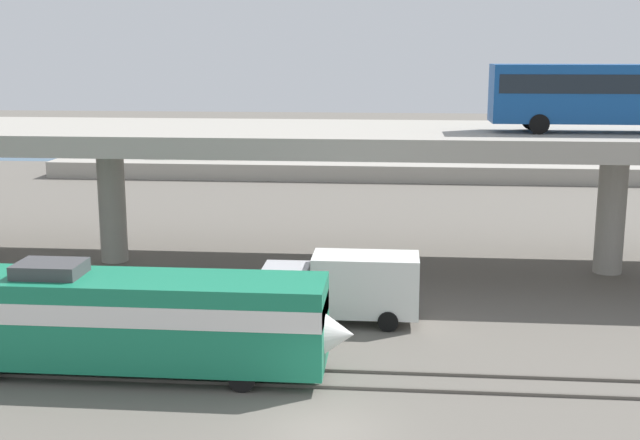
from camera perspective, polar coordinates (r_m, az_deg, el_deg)
The scene contains 17 objects.
ground_plane at distance 26.87m, azimuth 0.24°, elevation -14.30°, with size 260.00×260.00×0.00m, color #605B54.
rail_strip_near at distance 29.78m, azimuth 0.79°, elevation -11.47°, with size 110.00×0.12×0.12m, color #59544C.
rail_strip_far at distance 31.19m, azimuth 1.01°, elevation -10.36°, with size 110.00×0.12×0.12m, color #59544C.
train_locomotive at distance 31.02m, azimuth -12.28°, elevation -6.57°, with size 16.10×3.04×4.18m.
highway_overpass at distance 44.36m, azimuth 2.48°, elevation 5.43°, with size 96.00×10.93×7.62m.
transit_bus_on_overpass at distance 44.32m, azimuth 19.58°, elevation 8.37°, with size 12.00×2.68×3.40m.
service_truck_east at distance 36.13m, azimuth 1.76°, elevation -4.58°, with size 6.80×2.46×3.04m.
pier_parking_lot at distance 79.84m, azimuth 3.64°, elevation 3.82°, with size 59.83×12.61×1.51m, color #9E998E.
parked_car_0 at distance 81.39m, azimuth 1.97°, elevation 5.08°, with size 4.63×1.85×1.50m.
parked_car_1 at distance 80.02m, azimuth 12.26°, elevation 4.70°, with size 4.62×1.87×1.50m.
parked_car_2 at distance 80.65m, azimuth 17.91°, elevation 4.45°, with size 4.15×1.98×1.50m.
parked_car_3 at distance 84.69m, azimuth 18.71°, elevation 4.72°, with size 4.06×1.88×1.50m.
parked_car_4 at distance 80.40m, azimuth -10.52°, elevation 4.80°, with size 4.18×1.91×1.50m.
parked_car_5 at distance 83.05m, azimuth -2.87°, elevation 5.20°, with size 4.01×1.92×1.50m.
parked_car_6 at distance 79.19m, azimuth -6.82°, elevation 4.81°, with size 4.60×1.98×1.50m.
parked_car_7 at distance 81.43m, azimuth -5.56°, elevation 5.03°, with size 4.57×1.83×1.50m.
harbor_water at distance 102.74m, azimuth 3.99°, elevation 5.19°, with size 140.00×36.00×0.01m, color #385B7A.
Camera 1 is at (2.06, -24.04, 11.83)m, focal length 46.28 mm.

